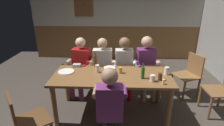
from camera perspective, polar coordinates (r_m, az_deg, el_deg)
The scene contains 24 objects.
ground_plane at distance 3.41m, azimuth 0.01°, elevation -15.26°, with size 7.04×7.04×0.00m, color #423A33.
back_wall_upper at distance 5.74m, azimuth 1.21°, elevation 18.44°, with size 5.25×0.12×1.37m, color beige.
back_wall_wainscot at distance 5.92m, azimuth 1.12°, elevation 6.63°, with size 5.25×0.12×1.06m, color brown.
dining_table at distance 3.05m, azimuth -0.00°, elevation -5.35°, with size 1.97×0.88×0.76m.
person_0 at distance 3.73m, azimuth -10.07°, elevation -0.50°, with size 0.53×0.59×1.21m.
person_1 at distance 3.66m, azimuth -3.02°, elevation -0.69°, with size 0.54×0.51×1.21m.
person_2 at distance 3.65m, azimuth 3.94°, elevation -0.50°, with size 0.51×0.52×1.22m.
person_3 at distance 3.69m, azimuth 10.91°, elevation -0.41°, with size 0.53×0.56×1.25m.
person_4 at distance 2.48m, azimuth -0.67°, elevation -12.33°, with size 0.50×0.51×1.19m.
chair_empty_near_right at distance 3.68m, azimuth 31.91°, elevation -7.19°, with size 0.46×0.46×0.88m.
chair_empty_near_left at distance 2.71m, azimuth -25.99°, elevation -16.15°, with size 0.62×0.62×0.88m.
chair_empty_far_end at distance 4.04m, azimuth 23.46°, elevation -3.19°, with size 0.58×0.58×0.88m.
table_candle at distance 2.78m, azimuth 16.04°, elevation -5.80°, with size 0.04×0.04×0.08m, color #F9E08C.
condiment_caddy at distance 3.37m, azimuth -11.16°, elevation -0.75°, with size 0.14×0.10×0.05m, color #B2B7BC.
plate_0 at distance 3.24m, azimuth -0.77°, elevation -1.57°, with size 0.21×0.21×0.01m, color white.
plate_1 at distance 3.19m, azimuth -14.40°, elevation -2.65°, with size 0.27×0.27×0.01m, color white.
bottle_0 at distance 3.30m, azimuth -5.34°, elevation 0.74°, with size 0.06×0.06×0.27m.
bottle_1 at distance 2.86m, azimuth 9.81°, elevation -3.07°, with size 0.06×0.06×0.25m.
pint_glass_0 at distance 3.11m, azimuth 17.02°, elevation -2.41°, with size 0.08×0.08×0.13m, color white.
pint_glass_1 at distance 3.06m, azimuth -4.68°, elevation -1.81°, with size 0.07×0.07×0.13m, color white.
pint_glass_2 at distance 2.82m, azimuth 12.77°, elevation -4.77°, with size 0.08×0.08×0.11m, color white.
pint_glass_3 at distance 3.03m, azimuth 2.67°, elevation -2.29°, with size 0.06×0.06×0.11m, color gold.
pint_glass_4 at distance 2.88m, azimuth 15.07°, elevation -4.25°, with size 0.06×0.06×0.12m, color #4C2D19.
wall_dart_cabinet at distance 5.71m, azimuth -9.04°, elevation 18.01°, with size 0.56×0.15×0.70m.
Camera 1 is at (0.10, -2.74, 2.03)m, focal length 28.66 mm.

